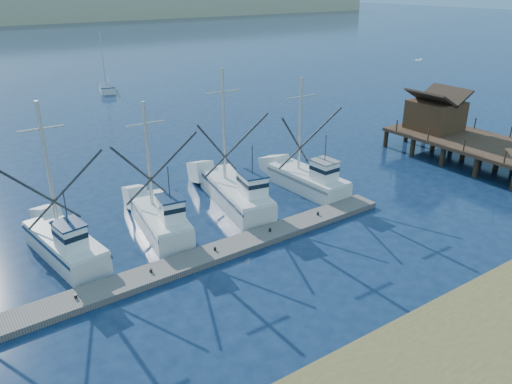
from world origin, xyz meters
TOP-DOWN VIEW (x-y plane):
  - ground at (0.00, 0.00)m, footprint 500.00×500.00m
  - floating_dock at (-6.11, 6.29)m, footprint 27.36×2.63m
  - timber_pier at (21.50, 8.46)m, footprint 7.00×20.00m
  - trawler_fleet at (-6.57, 10.96)m, footprint 26.38×8.61m
  - sailboat_near at (5.12, 55.13)m, footprint 3.20×5.67m
  - flying_gull at (13.68, 8.62)m, footprint 1.09×0.20m

SIDE VIEW (x-z plane):
  - ground at x=0.00m, z-range 0.00..0.00m
  - floating_dock at x=-6.11m, z-range 0.00..0.36m
  - sailboat_near at x=5.12m, z-range -3.56..4.54m
  - trawler_fleet at x=-6.57m, z-range -3.77..5.71m
  - timber_pier at x=21.50m, z-range -1.43..6.57m
  - flying_gull at x=13.68m, z-range 9.17..9.37m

